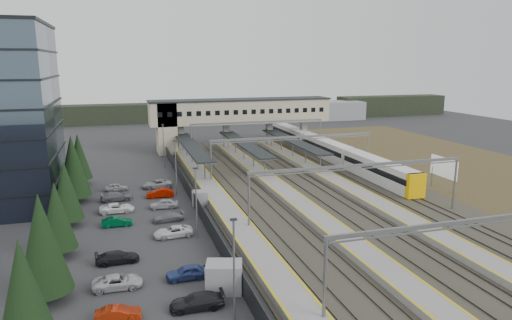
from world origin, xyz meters
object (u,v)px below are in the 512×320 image
object	(u,v)px
relay_cabin_near	(224,277)
train	(327,149)
relay_cabin_far	(200,198)
footbridge	(229,114)
billboard	(444,168)

from	to	relation	value
relay_cabin_near	train	world-z (taller)	train
train	relay_cabin_far	bearing A→B (deg)	-143.02
relay_cabin_far	train	size ratio (longest dim) A/B	0.04
footbridge	train	world-z (taller)	footbridge
relay_cabin_near	billboard	bearing A→B (deg)	28.30
relay_cabin_far	footbridge	size ratio (longest dim) A/B	0.06
relay_cabin_near	train	distance (m)	56.47
relay_cabin_near	footbridge	xyz separation A→B (m)	(15.47, 62.47, 6.66)
train	billboard	xyz separation A→B (m)	(7.08, -25.76, 1.38)
relay_cabin_far	train	xyz separation A→B (m)	(29.59, 22.28, 1.05)
footbridge	billboard	bearing A→B (deg)	-60.64
relay_cabin_far	footbridge	bearing A→B (deg)	70.76
relay_cabin_near	relay_cabin_far	xyz separation A→B (m)	(2.18, 24.40, -0.30)
train	billboard	world-z (taller)	billboard
train	billboard	bearing A→B (deg)	-74.64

